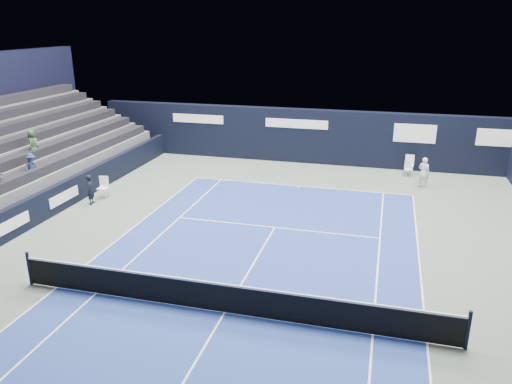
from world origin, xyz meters
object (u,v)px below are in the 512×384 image
folding_chair_back_b (409,163)px  tennis_player (424,172)px  tennis_net (224,297)px  folding_chair_back_a (408,167)px  line_judge_chair (103,185)px

folding_chair_back_b → tennis_player: size_ratio=0.69×
tennis_net → tennis_player: tennis_player is taller
tennis_net → folding_chair_back_a: bearing=70.7°
folding_chair_back_a → tennis_player: 1.87m
line_judge_chair → tennis_net: bearing=-50.0°
folding_chair_back_b → tennis_net: bearing=-102.3°
tennis_net → tennis_player: bearing=66.0°
folding_chair_back_b → line_judge_chair: 15.88m
folding_chair_back_a → folding_chair_back_b: 0.48m
folding_chair_back_a → folding_chair_back_b: size_ratio=0.80×
folding_chair_back_b → line_judge_chair: size_ratio=1.05×
folding_chair_back_a → tennis_net: tennis_net is taller
folding_chair_back_a → tennis_player: size_ratio=0.55×
folding_chair_back_a → tennis_player: bearing=-83.7°
folding_chair_back_a → line_judge_chair: 15.62m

